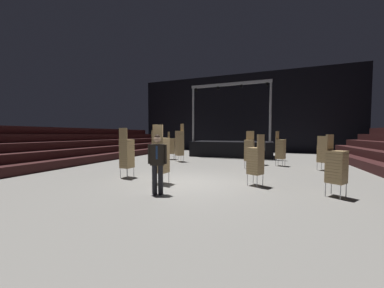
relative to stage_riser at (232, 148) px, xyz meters
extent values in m
cube|color=slate|center=(0.00, -9.86, -0.73)|extent=(22.00, 30.00, 0.10)
cube|color=black|center=(0.00, 5.14, 3.32)|extent=(22.00, 0.30, 8.00)
cube|color=black|center=(-7.62, -8.86, -0.46)|extent=(0.75, 24.00, 0.45)
cube|color=black|center=(-8.38, -8.86, -0.01)|extent=(0.75, 24.00, 0.45)
cube|color=black|center=(-9.12, -8.86, 0.44)|extent=(0.75, 24.00, 0.45)
cube|color=black|center=(-9.88, -8.86, 0.89)|extent=(0.75, 24.00, 0.45)
cube|color=black|center=(-10.62, -8.86, 1.34)|extent=(0.75, 24.00, 0.45)
cube|color=black|center=(0.00, 0.03, -0.08)|extent=(6.30, 3.10, 1.20)
cylinder|color=#9EA0A8|center=(-2.90, -1.27, 2.69)|extent=(0.16, 0.16, 4.34)
cylinder|color=#9EA0A8|center=(2.90, -1.27, 2.69)|extent=(0.16, 0.16, 4.34)
cube|color=#9EA0A8|center=(0.00, -1.27, 4.86)|extent=(6.00, 0.20, 0.20)
cylinder|color=black|center=(-2.65, -1.27, 4.64)|extent=(0.18, 0.18, 0.22)
cylinder|color=black|center=(-0.88, -1.27, 4.64)|extent=(0.18, 0.18, 0.22)
cylinder|color=black|center=(0.88, -1.27, 4.64)|extent=(0.18, 0.18, 0.22)
cylinder|color=black|center=(2.65, -1.27, 4.64)|extent=(0.18, 0.18, 0.22)
cylinder|color=black|center=(-0.21, -11.56, -0.24)|extent=(0.15, 0.15, 0.88)
cylinder|color=black|center=(-0.38, -11.62, -0.24)|extent=(0.15, 0.15, 0.88)
cube|color=silver|center=(-0.27, -11.65, 0.51)|extent=(0.20, 0.16, 0.62)
cube|color=black|center=(-0.29, -11.59, 0.51)|extent=(0.45, 0.35, 0.62)
cube|color=navy|center=(-0.26, -11.70, 0.59)|extent=(0.06, 0.03, 0.40)
cylinder|color=black|center=(-0.07, -11.51, 0.53)|extent=(0.12, 0.12, 0.57)
cylinder|color=black|center=(-0.52, -11.67, 0.53)|extent=(0.12, 0.12, 0.57)
sphere|color=#DBAD89|center=(-0.29, -11.59, 0.97)|extent=(0.21, 0.21, 0.21)
sphere|color=black|center=(-0.29, -11.59, 1.02)|extent=(0.17, 0.17, 0.17)
cylinder|color=#B2B5BA|center=(2.03, -6.03, -0.48)|extent=(0.02, 0.02, 0.40)
cylinder|color=#B2B5BA|center=(1.66, -5.98, -0.48)|extent=(0.02, 0.02, 0.40)
cylinder|color=#B2B5BA|center=(2.08, -5.65, -0.48)|extent=(0.02, 0.02, 0.40)
cylinder|color=#B2B5BA|center=(1.70, -5.61, -0.48)|extent=(0.02, 0.02, 0.40)
cube|color=#A38456|center=(1.87, -5.82, -0.24)|extent=(0.49, 0.49, 0.08)
cube|color=#A38456|center=(1.87, -5.82, -0.15)|extent=(0.49, 0.49, 0.08)
cube|color=#A38456|center=(1.87, -5.82, -0.07)|extent=(0.49, 0.49, 0.08)
cube|color=#A38456|center=(1.87, -5.82, 0.02)|extent=(0.49, 0.49, 0.08)
cube|color=#A38456|center=(1.87, -5.82, 0.10)|extent=(0.49, 0.49, 0.08)
cube|color=#A38456|center=(1.87, -5.82, 0.19)|extent=(0.49, 0.49, 0.08)
cube|color=#A38456|center=(1.87, -5.82, 0.27)|extent=(0.49, 0.49, 0.08)
cube|color=#A38456|center=(1.87, -5.82, 0.36)|extent=(0.49, 0.49, 0.08)
cube|color=#A38456|center=(1.87, -5.82, 0.44)|extent=(0.49, 0.49, 0.08)
cube|color=#A38456|center=(1.87, -5.82, 0.53)|extent=(0.49, 0.49, 0.08)
cube|color=#A38456|center=(1.87, -5.82, 0.61)|extent=(0.49, 0.49, 0.08)
cube|color=#A38456|center=(1.87, -5.82, 0.70)|extent=(0.49, 0.49, 0.08)
cube|color=#A38456|center=(1.87, -5.82, 0.78)|extent=(0.49, 0.49, 0.08)
cube|color=#A38456|center=(1.89, -5.62, 1.05)|extent=(0.41, 0.10, 0.46)
cylinder|color=#B2B5BA|center=(3.70, -4.22, -0.48)|extent=(0.02, 0.02, 0.40)
cylinder|color=#B2B5BA|center=(3.56, -4.57, -0.48)|extent=(0.02, 0.02, 0.40)
cylinder|color=#B2B5BA|center=(3.35, -4.07, -0.48)|extent=(0.02, 0.02, 0.40)
cylinder|color=#B2B5BA|center=(3.21, -4.42, -0.48)|extent=(0.02, 0.02, 0.40)
cube|color=#A38456|center=(3.46, -4.32, -0.24)|extent=(0.58, 0.58, 0.08)
cube|color=#A38456|center=(3.46, -4.32, -0.15)|extent=(0.58, 0.58, 0.08)
cube|color=#A38456|center=(3.46, -4.32, -0.07)|extent=(0.58, 0.58, 0.08)
cube|color=#A38456|center=(3.46, -4.32, 0.02)|extent=(0.58, 0.58, 0.08)
cube|color=#A38456|center=(3.46, -4.32, 0.10)|extent=(0.58, 0.58, 0.08)
cube|color=#A38456|center=(3.46, -4.32, 0.19)|extent=(0.58, 0.58, 0.08)
cube|color=#A38456|center=(3.46, -4.32, 0.27)|extent=(0.58, 0.58, 0.08)
cube|color=#A38456|center=(3.46, -4.32, 0.36)|extent=(0.58, 0.58, 0.08)
cube|color=#A38456|center=(3.46, -4.32, 0.44)|extent=(0.58, 0.58, 0.08)
cube|color=#A38456|center=(3.46, -4.32, 0.53)|extent=(0.58, 0.58, 0.08)
cube|color=#A38456|center=(3.46, -4.32, 0.61)|extent=(0.58, 0.58, 0.08)
cube|color=#A38456|center=(3.46, -4.32, 0.70)|extent=(0.58, 0.58, 0.08)
cube|color=#A38456|center=(3.46, -4.32, 0.78)|extent=(0.58, 0.58, 0.08)
cube|color=#A38456|center=(3.28, -4.25, 1.05)|extent=(0.20, 0.39, 0.46)
cylinder|color=#B2B5BA|center=(-2.62, -4.86, -0.48)|extent=(0.02, 0.02, 0.40)
cylinder|color=#B2B5BA|center=(-2.91, -4.61, -0.48)|extent=(0.02, 0.02, 0.40)
cylinder|color=#B2B5BA|center=(-2.38, -4.56, -0.48)|extent=(0.02, 0.02, 0.40)
cylinder|color=#B2B5BA|center=(-2.67, -4.32, -0.48)|extent=(0.02, 0.02, 0.40)
cube|color=#A38456|center=(-2.65, -4.59, -0.24)|extent=(0.62, 0.62, 0.08)
cube|color=#A38456|center=(-2.65, -4.59, -0.15)|extent=(0.62, 0.62, 0.08)
cube|color=#A38456|center=(-2.65, -4.59, -0.07)|extent=(0.62, 0.62, 0.08)
cube|color=#A38456|center=(-2.65, -4.59, 0.02)|extent=(0.62, 0.62, 0.08)
cube|color=#A38456|center=(-2.65, -4.59, 0.10)|extent=(0.62, 0.62, 0.08)
cube|color=#A38456|center=(-2.65, -4.59, 0.19)|extent=(0.62, 0.62, 0.08)
cube|color=#A38456|center=(-2.65, -4.59, 0.27)|extent=(0.62, 0.62, 0.08)
cube|color=#A38456|center=(-2.65, -4.59, 0.36)|extent=(0.62, 0.62, 0.08)
cube|color=#A38456|center=(-2.65, -4.59, 0.44)|extent=(0.62, 0.62, 0.08)
cube|color=#A38456|center=(-2.65, -4.59, 0.53)|extent=(0.62, 0.62, 0.08)
cube|color=#A38456|center=(-2.65, -4.59, 0.61)|extent=(0.62, 0.62, 0.08)
cube|color=#A38456|center=(-2.65, -4.59, 0.70)|extent=(0.62, 0.62, 0.08)
cube|color=#A38456|center=(-2.65, -4.59, 0.78)|extent=(0.62, 0.62, 0.08)
cube|color=#A38456|center=(-2.65, -4.59, 0.87)|extent=(0.62, 0.62, 0.08)
cube|color=#A38456|center=(-2.65, -4.59, 0.95)|extent=(0.62, 0.62, 0.08)
cube|color=#A38456|center=(-2.65, -4.59, 1.04)|extent=(0.62, 0.62, 0.08)
cube|color=#A38456|center=(-2.65, -4.59, 1.12)|extent=(0.62, 0.62, 0.08)
cube|color=#A38456|center=(-2.65, -4.59, 1.21)|extent=(0.62, 0.62, 0.08)
cube|color=#A38456|center=(-2.65, -4.59, 1.29)|extent=(0.62, 0.62, 0.08)
cube|color=#A38456|center=(-2.52, -4.44, 1.56)|extent=(0.34, 0.30, 0.46)
cylinder|color=#B2B5BA|center=(-2.87, -9.69, -0.48)|extent=(0.02, 0.02, 0.40)
cylinder|color=#B2B5BA|center=(-2.50, -9.73, -0.48)|extent=(0.02, 0.02, 0.40)
cylinder|color=#B2B5BA|center=(-2.91, -10.07, -0.48)|extent=(0.02, 0.02, 0.40)
cylinder|color=#B2B5BA|center=(-2.53, -10.11, -0.48)|extent=(0.02, 0.02, 0.40)
cube|color=#A38456|center=(-2.70, -9.90, -0.24)|extent=(0.48, 0.48, 0.08)
cube|color=#A38456|center=(-2.70, -9.90, -0.15)|extent=(0.48, 0.48, 0.08)
cube|color=#A38456|center=(-2.70, -9.90, -0.07)|extent=(0.48, 0.48, 0.08)
cube|color=#A38456|center=(-2.70, -9.90, 0.02)|extent=(0.48, 0.48, 0.08)
cube|color=#A38456|center=(-2.70, -9.90, 0.10)|extent=(0.48, 0.48, 0.08)
cube|color=#A38456|center=(-2.70, -9.90, 0.19)|extent=(0.48, 0.48, 0.08)
cube|color=#A38456|center=(-2.70, -9.90, 0.27)|extent=(0.48, 0.48, 0.08)
cube|color=#A38456|center=(-2.70, -9.90, 0.36)|extent=(0.48, 0.48, 0.08)
cube|color=#A38456|center=(-2.70, -9.90, 0.44)|extent=(0.48, 0.48, 0.08)
cube|color=#A38456|center=(-2.70, -9.90, 0.53)|extent=(0.48, 0.48, 0.08)
cube|color=#A38456|center=(-2.70, -9.90, 0.61)|extent=(0.48, 0.48, 0.08)
cube|color=#A38456|center=(-2.70, -9.90, 0.70)|extent=(0.48, 0.48, 0.08)
cube|color=#A38456|center=(-2.70, -9.90, 0.78)|extent=(0.48, 0.48, 0.08)
cube|color=#A38456|center=(-2.70, -9.90, 0.87)|extent=(0.48, 0.48, 0.08)
cube|color=#A38456|center=(-2.72, -10.09, 1.14)|extent=(0.41, 0.09, 0.46)
cylinder|color=#B2B5BA|center=(-3.50, -3.52, -0.48)|extent=(0.02, 0.02, 0.40)
cylinder|color=#B2B5BA|center=(-3.41, -3.89, -0.48)|extent=(0.02, 0.02, 0.40)
cylinder|color=#B2B5BA|center=(-3.87, -3.60, -0.48)|extent=(0.02, 0.02, 0.40)
cylinder|color=#B2B5BA|center=(-3.78, -3.97, -0.48)|extent=(0.02, 0.02, 0.40)
cube|color=#A38456|center=(-3.64, -3.74, -0.24)|extent=(0.53, 0.53, 0.08)
cube|color=#A38456|center=(-3.64, -3.74, -0.15)|extent=(0.53, 0.53, 0.08)
cube|color=#A38456|center=(-3.64, -3.74, -0.07)|extent=(0.53, 0.53, 0.08)
cube|color=#A38456|center=(-3.64, -3.74, 0.02)|extent=(0.53, 0.53, 0.08)
cube|color=#A38456|center=(-3.64, -3.74, 0.10)|extent=(0.53, 0.53, 0.08)
cube|color=#A38456|center=(-3.64, -3.74, 0.19)|extent=(0.53, 0.53, 0.08)
cube|color=#A38456|center=(-3.64, -3.74, 0.27)|extent=(0.53, 0.53, 0.08)
cube|color=#A38456|center=(-3.64, -3.74, 0.36)|extent=(0.53, 0.53, 0.08)
cube|color=#A38456|center=(-3.64, -3.74, 0.44)|extent=(0.53, 0.53, 0.08)
cube|color=#A38456|center=(-3.64, -3.74, 0.53)|extent=(0.53, 0.53, 0.08)
cube|color=#A38456|center=(-3.64, -3.74, 0.61)|extent=(0.53, 0.53, 0.08)
cube|color=#A38456|center=(-3.64, -3.74, 0.70)|extent=(0.53, 0.53, 0.08)
cube|color=#A38456|center=(-3.64, -3.74, 0.78)|extent=(0.53, 0.53, 0.08)
cube|color=#A38456|center=(-3.83, -3.79, 1.05)|extent=(0.14, 0.41, 0.46)
cylinder|color=#B2B5BA|center=(2.13, -9.56, -0.48)|extent=(0.02, 0.02, 0.40)
cylinder|color=#B2B5BA|center=(2.31, -9.22, -0.48)|extent=(0.02, 0.02, 0.40)
cylinder|color=#B2B5BA|center=(2.47, -9.74, -0.48)|extent=(0.02, 0.02, 0.40)
cylinder|color=#B2B5BA|center=(2.64, -9.40, -0.48)|extent=(0.02, 0.02, 0.40)
cube|color=#A38456|center=(2.39, -9.48, -0.24)|extent=(0.59, 0.59, 0.08)
cube|color=#A38456|center=(2.39, -9.48, -0.15)|extent=(0.59, 0.59, 0.08)
cube|color=#A38456|center=(2.39, -9.48, -0.07)|extent=(0.59, 0.59, 0.08)
cube|color=#A38456|center=(2.39, -9.48, 0.02)|extent=(0.59, 0.59, 0.08)
cube|color=#A38456|center=(2.39, -9.48, 0.10)|extent=(0.59, 0.59, 0.08)
cube|color=#A38456|center=(2.39, -9.48, 0.19)|extent=(0.59, 0.59, 0.08)
cube|color=#A38456|center=(2.39, -9.48, 0.27)|extent=(0.59, 0.59, 0.08)
cube|color=#A38456|center=(2.39, -9.48, 0.36)|extent=(0.59, 0.59, 0.08)
cube|color=#A38456|center=(2.39, -9.48, 0.44)|extent=(0.59, 0.59, 0.08)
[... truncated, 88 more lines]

